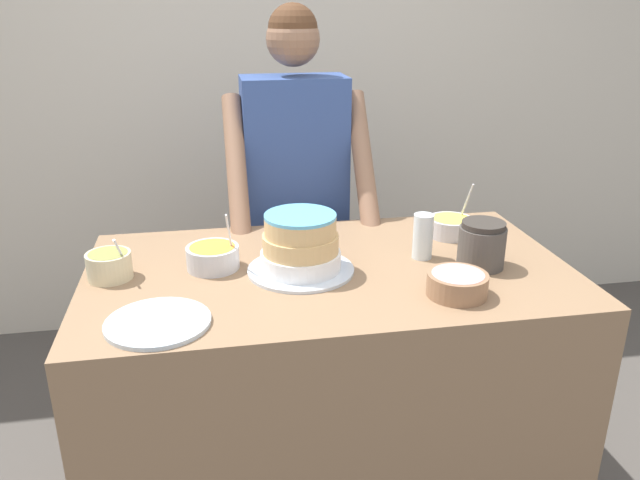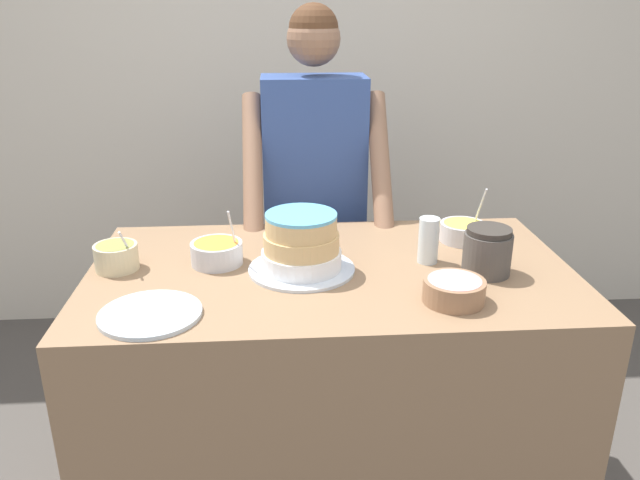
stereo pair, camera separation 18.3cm
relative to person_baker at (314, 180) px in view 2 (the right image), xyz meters
name	(u,v)px [view 2 (the right image)]	position (x,y,z in m)	size (l,w,h in m)	color
wall_back	(305,81)	(0.01, 0.84, 0.29)	(10.00, 0.05, 2.60)	beige
counter	(330,393)	(0.01, -0.67, -0.55)	(1.48, 0.84, 0.91)	#8C6B4C
person_baker	(314,180)	(0.00, 0.00, 0.00)	(0.55, 0.47, 1.68)	#2D2D38
cake	(301,245)	(-0.08, -0.68, -0.01)	(0.32, 0.32, 0.18)	silver
frosting_bowl_yellow	(463,231)	(0.48, -0.47, -0.06)	(0.15, 0.15, 0.19)	silver
frosting_bowl_orange	(217,252)	(-0.34, -0.61, -0.06)	(0.16, 0.16, 0.19)	silver
frosting_bowl_pink	(454,290)	(0.32, -0.92, -0.06)	(0.17, 0.17, 0.07)	#936B4C
frosting_bowl_olive	(116,256)	(-0.64, -0.63, -0.05)	(0.13, 0.13, 0.14)	beige
drinking_glass	(428,240)	(0.32, -0.64, -0.02)	(0.06, 0.06, 0.14)	silver
ceramic_plate	(150,314)	(-0.49, -0.94, -0.09)	(0.27, 0.27, 0.01)	silver
stoneware_jar	(487,251)	(0.47, -0.74, -0.02)	(0.14, 0.14, 0.14)	#4C4742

